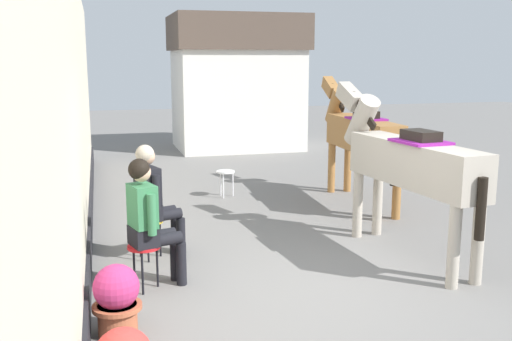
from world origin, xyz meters
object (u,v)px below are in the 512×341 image
(flower_planter_inner_near, at_px, (117,299))
(spare_stool_white, at_px, (226,174))
(seated_visitor_near, at_px, (149,217))
(seated_visitor_far, at_px, (153,195))
(saddled_horse_far, at_px, (360,134))
(saddled_horse_near, at_px, (407,162))

(flower_planter_inner_near, distance_m, spare_stool_white, 5.28)
(seated_visitor_near, bearing_deg, flower_planter_inner_near, -110.49)
(seated_visitor_near, relative_size, seated_visitor_far, 1.00)
(seated_visitor_far, height_order, flower_planter_inner_near, seated_visitor_far)
(seated_visitor_near, xyz_separation_m, seated_visitor_far, (0.13, 0.97, 0.00))
(saddled_horse_far, xyz_separation_m, flower_planter_inner_near, (-4.06, -3.88, -0.82))
(saddled_horse_near, height_order, flower_planter_inner_near, saddled_horse_near)
(saddled_horse_far, xyz_separation_m, spare_stool_white, (-2.05, 0.99, -0.76))
(seated_visitor_far, xyz_separation_m, flower_planter_inner_near, (-0.51, -1.97, -0.44))
(seated_visitor_near, height_order, seated_visitor_far, same)
(saddled_horse_near, distance_m, saddled_horse_far, 2.66)
(saddled_horse_far, relative_size, flower_planter_inner_near, 4.69)
(seated_visitor_far, bearing_deg, saddled_horse_near, -12.91)
(seated_visitor_near, distance_m, saddled_horse_far, 4.70)
(saddled_horse_near, xyz_separation_m, spare_stool_white, (-1.47, 3.59, -0.76))
(saddled_horse_far, height_order, spare_stool_white, saddled_horse_far)
(saddled_horse_near, bearing_deg, seated_visitor_far, 167.09)
(seated_visitor_far, relative_size, saddled_horse_far, 0.46)
(saddled_horse_near, distance_m, flower_planter_inner_near, 3.80)
(saddled_horse_near, bearing_deg, flower_planter_inner_near, -159.67)
(saddled_horse_far, distance_m, spare_stool_white, 2.40)
(seated_visitor_far, bearing_deg, spare_stool_white, 62.64)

